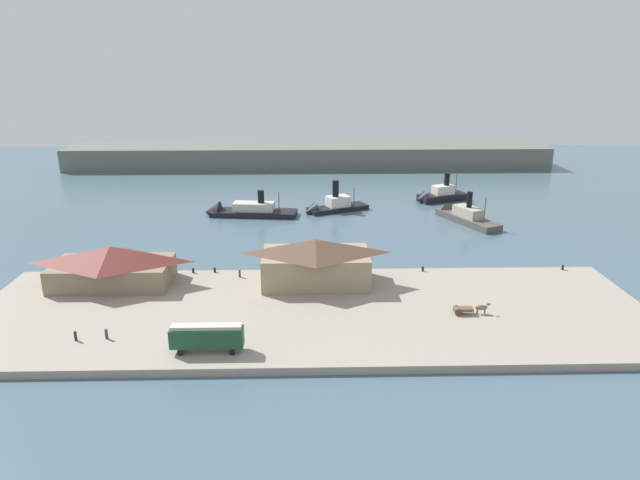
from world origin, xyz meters
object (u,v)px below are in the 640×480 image
pedestrian_near_cart (106,334)px  pedestrian_walking_west (240,273)px  pedestrian_standing_center (75,336)px  street_tram (207,336)px  horse_cart (470,309)px  ferry_approaching_west (241,211)px  mooring_post_center_east (563,268)px  ferry_shed_customs_shed (112,265)px  ferry_moored_east (438,196)px  ferry_approaching_east (462,215)px  ferry_outer_harbor (331,206)px  mooring_post_east (215,270)px  ferry_shed_central_terminal (316,261)px  mooring_post_center_west (423,269)px  mooring_post_west (193,271)px

pedestrian_near_cart → pedestrian_walking_west: pedestrian_near_cart is taller
pedestrian_standing_center → street_tram: bearing=-10.6°
horse_cart → ferry_approaching_west: ferry_approaching_west is taller
mooring_post_center_east → ferry_shed_customs_shed: bearing=-176.6°
horse_cart → ferry_moored_east: size_ratio=0.35×
ferry_approaching_east → ferry_approaching_west: bearing=173.5°
horse_cart → ferry_shed_customs_shed: bearing=167.2°
ferry_outer_harbor → ferry_approaching_east: 34.82m
mooring_post_center_east → ferry_approaching_west: ferry_approaching_west is taller
pedestrian_walking_west → ferry_shed_customs_shed: bearing=-172.7°
mooring_post_east → street_tram: bearing=-83.2°
ferry_shed_customs_shed → pedestrian_walking_west: ferry_shed_customs_shed is taller
ferry_shed_central_terminal → pedestrian_standing_center: ferry_shed_central_terminal is taller
mooring_post_center_west → ferry_moored_east: ferry_moored_east is taller
mooring_post_west → street_tram: bearing=-75.7°
pedestrian_standing_center → ferry_shed_central_terminal: bearing=30.6°
ferry_shed_central_terminal → ferry_approaching_east: size_ratio=0.90×
pedestrian_standing_center → ferry_approaching_east: size_ratio=0.08×
street_tram → pedestrian_standing_center: size_ratio=6.14×
street_tram → ferry_approaching_east: bearing=51.7°
pedestrian_standing_center → mooring_post_center_west: 61.85m
pedestrian_near_cart → mooring_post_east: 28.81m
ferry_shed_central_terminal → ferry_outer_harbor: ferry_shed_central_terminal is taller
pedestrian_walking_west → mooring_post_west: bearing=165.2°
pedestrian_near_cart → mooring_post_center_west: pedestrian_near_cart is taller
horse_cart → pedestrian_standing_center: (-59.75, -7.37, -0.17)m
mooring_post_west → pedestrian_near_cart: bearing=-106.5°
ferry_shed_central_terminal → pedestrian_standing_center: bearing=-149.4°
pedestrian_near_cart → ferry_outer_harbor: bearing=64.1°
ferry_approaching_east → pedestrian_near_cart: bearing=-137.2°
mooring_post_east → ferry_outer_harbor: (24.23, 47.74, -0.20)m
pedestrian_near_cart → ferry_outer_harbor: size_ratio=0.09×
ferry_moored_east → street_tram: bearing=-120.6°
mooring_post_west → ferry_moored_east: size_ratio=0.05×
street_tram → ferry_outer_harbor: ferry_outer_harbor is taller
pedestrian_near_cart → ferry_outer_harbor: ferry_outer_harbor is taller
pedestrian_standing_center → ferry_approaching_west: size_ratio=0.07×
ferry_shed_customs_shed → pedestrian_standing_center: size_ratio=12.75×
ferry_shed_customs_shed → ferry_moored_east: 97.59m
mooring_post_center_east → ferry_outer_harbor: size_ratio=0.05×
ferry_shed_customs_shed → ferry_outer_harbor: 67.64m
pedestrian_walking_west → mooring_post_center_east: 62.11m
mooring_post_center_east → mooring_post_east: same height
pedestrian_near_cart → ferry_moored_east: ferry_moored_east is taller
ferry_shed_customs_shed → ferry_moored_east: size_ratio=1.27×
pedestrian_standing_center → mooring_post_west: 29.13m
ferry_shed_customs_shed → ferry_approaching_west: bearing=70.6°
mooring_post_east → ferry_moored_east: ferry_moored_east is taller
ferry_approaching_west → mooring_post_east: bearing=-90.3°
pedestrian_near_cart → pedestrian_walking_west: bearing=54.6°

